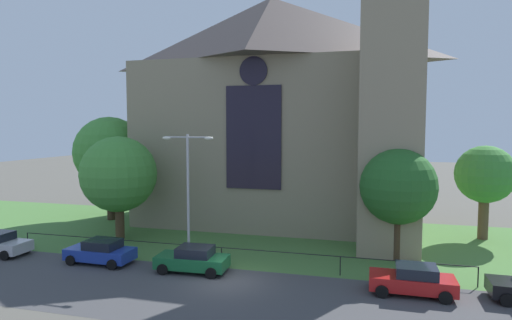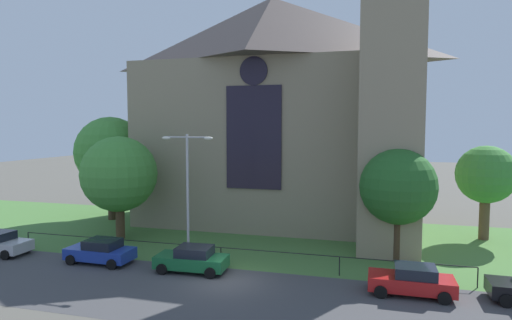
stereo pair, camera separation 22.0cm
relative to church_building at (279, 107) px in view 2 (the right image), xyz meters
The scene contains 13 objects.
ground 11.65m from the church_building, 85.11° to the right, with size 160.00×160.00×0.00m, color #56544C.
road_asphalt 20.28m from the church_building, 88.46° to the right, with size 120.00×8.00×0.01m, color #424244.
grass_verge 12.71m from the church_building, 86.41° to the right, with size 120.00×20.00×0.01m, color #477538.
church_building is the anchor object (origin of this frame).
iron_railing 15.99m from the church_building, 93.41° to the right, with size 28.91×0.07×1.13m.
tree_right_far 17.37m from the church_building, ahead, with size 4.34×4.34×7.13m.
tree_left_near 14.73m from the church_building, 139.00° to the right, with size 5.72×5.72×7.83m.
tree_right_near 14.48m from the church_building, 43.38° to the right, with size 4.81×4.81×7.18m.
tree_left_far 15.85m from the church_building, 168.11° to the right, with size 6.42×6.42×9.45m.
streetlamp_near 14.34m from the church_building, 102.52° to the right, with size 3.37×0.26×8.09m.
parked_car_blue 19.25m from the church_building, 119.30° to the right, with size 4.24×2.09×1.51m.
parked_car_green 17.52m from the church_building, 97.80° to the right, with size 4.27×2.15×1.51m.
parked_car_red 20.40m from the church_building, 55.58° to the right, with size 4.21×2.04×1.51m.
Camera 2 is at (7.69, -22.00, 8.51)m, focal length 30.17 mm.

